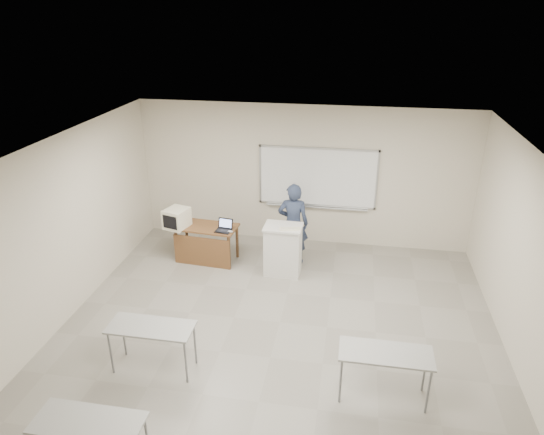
% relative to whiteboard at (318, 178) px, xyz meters
% --- Properties ---
extents(floor, '(7.00, 8.00, 0.01)m').
position_rel_whiteboard_xyz_m(floor, '(-0.30, -3.97, -1.49)').
color(floor, gray).
rests_on(floor, ground).
extents(whiteboard, '(2.48, 0.10, 1.31)m').
position_rel_whiteboard_xyz_m(whiteboard, '(0.00, 0.00, 0.00)').
color(whiteboard, white).
rests_on(whiteboard, floor).
extents(student_desks, '(4.40, 2.20, 0.73)m').
position_rel_whiteboard_xyz_m(student_desks, '(-0.30, -5.32, -0.81)').
color(student_desks, gray).
rests_on(student_desks, floor).
extents(instructor_desk, '(1.24, 0.62, 0.75)m').
position_rel_whiteboard_xyz_m(instructor_desk, '(-2.10, -1.31, -0.97)').
color(instructor_desk, brown).
rests_on(instructor_desk, floor).
extents(podium, '(0.71, 0.52, 1.00)m').
position_rel_whiteboard_xyz_m(podium, '(-0.50, -1.47, -0.98)').
color(podium, white).
rests_on(podium, floor).
extents(crt_monitor, '(0.42, 0.47, 0.40)m').
position_rel_whiteboard_xyz_m(crt_monitor, '(-2.65, -1.32, -0.54)').
color(crt_monitor, beige).
rests_on(crt_monitor, instructor_desk).
extents(laptop, '(0.30, 0.28, 0.22)m').
position_rel_whiteboard_xyz_m(laptop, '(-1.70, -1.32, -0.68)').
color(laptop, black).
rests_on(laptop, instructor_desk).
extents(mouse, '(0.11, 0.07, 0.04)m').
position_rel_whiteboard_xyz_m(mouse, '(-1.55, -1.40, -0.71)').
color(mouse, '#989CA0').
rests_on(mouse, instructor_desk).
extents(keyboard, '(0.42, 0.21, 0.02)m').
position_rel_whiteboard_xyz_m(keyboard, '(-0.35, -1.59, -0.47)').
color(keyboard, beige).
rests_on(keyboard, podium).
extents(presenter, '(0.63, 0.43, 1.68)m').
position_rel_whiteboard_xyz_m(presenter, '(-0.37, -0.98, -0.64)').
color(presenter, black).
rests_on(presenter, floor).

